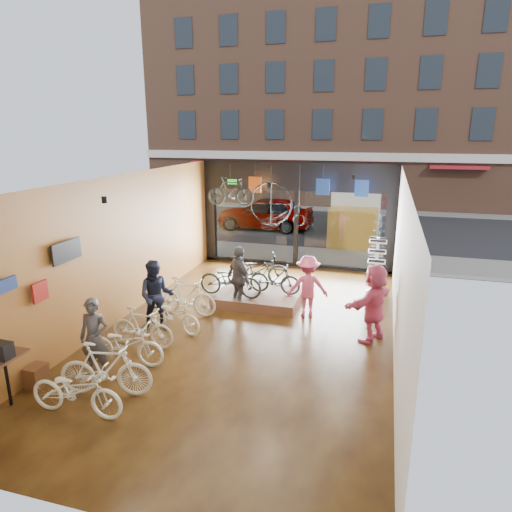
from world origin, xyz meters
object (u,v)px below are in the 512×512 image
at_px(floor_bike_0, 76,391).
at_px(display_bike_right, 258,270).
at_px(customer_1, 156,296).
at_px(display_platform, 259,297).
at_px(customer_2, 239,278).
at_px(customer_5, 374,303).
at_px(display_bike_left, 230,280).
at_px(floor_bike_2, 125,344).
at_px(floor_bike_4, 174,315).
at_px(floor_bike_5, 186,296).
at_px(box_truck, 356,213).
at_px(floor_bike_1, 106,369).
at_px(customer_0, 94,338).
at_px(customer_3, 308,287).
at_px(floor_bike_3, 142,327).
at_px(hung_bike, 230,191).
at_px(street_car, 265,213).
at_px(penny_farthing, 280,206).
at_px(display_bike_mid, 275,279).
at_px(sunglasses_rack, 376,266).

bearing_deg(floor_bike_0, display_bike_right, -13.84).
bearing_deg(customer_1, display_platform, 33.59).
xyz_separation_m(customer_2, customer_5, (3.67, -1.01, 0.05)).
bearing_deg(display_bike_left, floor_bike_2, 167.73).
height_order(floor_bike_4, floor_bike_5, floor_bike_5).
relative_size(box_truck, floor_bike_1, 3.46).
distance_m(floor_bike_0, display_bike_left, 5.74).
bearing_deg(floor_bike_1, floor_bike_2, 2.46).
distance_m(customer_0, customer_5, 6.28).
distance_m(floor_bike_0, customer_3, 6.36).
bearing_deg(floor_bike_1, box_truck, -25.96).
relative_size(floor_bike_3, hung_bike, 1.01).
bearing_deg(street_car, display_bike_left, 9.46).
distance_m(customer_0, customer_2, 4.58).
height_order(street_car, display_bike_left, street_car).
distance_m(street_car, box_truck, 4.70).
bearing_deg(box_truck, floor_bike_0, -103.85).
bearing_deg(penny_farthing, box_truck, 72.75).
bearing_deg(floor_bike_1, display_bike_mid, -31.33).
bearing_deg(street_car, display_platform, 13.73).
distance_m(display_platform, hung_bike, 3.89).
bearing_deg(floor_bike_0, floor_bike_1, -13.22).
relative_size(street_car, floor_bike_2, 2.75).
bearing_deg(sunglasses_rack, hung_bike, 161.75).
height_order(floor_bike_0, customer_2, customer_2).
distance_m(display_bike_left, display_bike_right, 1.24).
height_order(floor_bike_4, display_bike_mid, display_bike_mid).
bearing_deg(floor_bike_4, customer_5, -65.40).
relative_size(customer_2, customer_5, 0.95).
bearing_deg(customer_2, customer_3, -137.34).
bearing_deg(display_bike_left, penny_farthing, -11.11).
height_order(floor_bike_5, customer_3, customer_3).
relative_size(display_bike_right, customer_1, 1.02).
distance_m(floor_bike_4, customer_5, 4.90).
bearing_deg(display_bike_right, floor_bike_5, 123.90).
bearing_deg(floor_bike_0, customer_5, -49.45).
relative_size(floor_bike_5, customer_5, 0.93).
bearing_deg(penny_farthing, floor_bike_4, -107.93).
xyz_separation_m(display_bike_right, customer_2, (-0.18, -1.27, 0.11)).
relative_size(floor_bike_2, customer_1, 0.96).
bearing_deg(display_bike_left, floor_bike_0, 174.34).
height_order(floor_bike_5, display_bike_left, display_bike_left).
height_order(customer_0, customer_3, customer_3).
bearing_deg(floor_bike_2, sunglasses_rack, -44.71).
relative_size(box_truck, floor_bike_4, 3.78).
xyz_separation_m(floor_bike_2, customer_1, (-0.15, 1.76, 0.45)).
xyz_separation_m(floor_bike_5, customer_5, (4.94, -0.20, 0.42)).
height_order(street_car, floor_bike_0, street_car).
height_order(street_car, customer_2, customer_2).
bearing_deg(floor_bike_0, floor_bike_2, 2.89).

